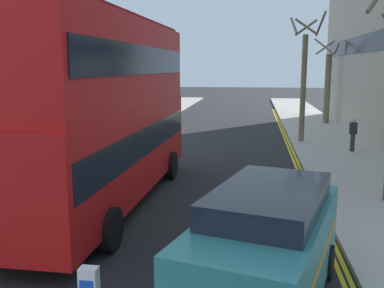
{
  "coord_description": "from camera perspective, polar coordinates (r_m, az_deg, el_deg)",
  "views": [
    {
      "loc": [
        2.42,
        -2.35,
        4.19
      ],
      "look_at": [
        0.5,
        11.0,
        1.8
      ],
      "focal_mm": 40.69,
      "sensor_mm": 36.0,
      "label": 1
    }
  ],
  "objects": [
    {
      "name": "kerb_line_outer",
      "position": [
        17.0,
        14.66,
        -4.54
      ],
      "size": [
        0.1,
        56.0,
        0.01
      ],
      "primitive_type": "cube",
      "color": "yellow",
      "rests_on": "ground"
    },
    {
      "name": "pedestrian_far",
      "position": [
        22.49,
        20.34,
        1.23
      ],
      "size": [
        0.34,
        0.22,
        1.62
      ],
      "color": "#2D2D38",
      "rests_on": "sidewalk_right"
    },
    {
      "name": "street_tree_near",
      "position": [
        33.22,
        17.33,
        7.26
      ],
      "size": [
        1.76,
        2.07,
        6.08
      ],
      "color": "#6B6047",
      "rests_on": "sidewalk_right"
    },
    {
      "name": "double_decker_bus_away",
      "position": [
        13.3,
        -11.17,
        4.85
      ],
      "size": [
        2.96,
        10.86,
        5.64
      ],
      "color": "red",
      "rests_on": "ground"
    },
    {
      "name": "kerb_line_inner",
      "position": [
        16.98,
        14.12,
        -4.54
      ],
      "size": [
        0.1,
        56.0,
        0.01
      ],
      "primitive_type": "cube",
      "color": "yellow",
      "rests_on": "ground"
    },
    {
      "name": "taxi_minivan",
      "position": [
        7.89,
        9.49,
        -13.41
      ],
      "size": [
        3.11,
        5.14,
        2.12
      ],
      "color": "teal",
      "rests_on": "ground"
    },
    {
      "name": "sidewalk_right",
      "position": [
        19.25,
        20.24,
        -2.94
      ],
      "size": [
        4.0,
        80.0,
        0.14
      ],
      "primitive_type": "cube",
      "color": "#ADA89E",
      "rests_on": "ground"
    },
    {
      "name": "sidewalk_left",
      "position": [
        20.82,
        -17.38,
        -1.83
      ],
      "size": [
        4.0,
        80.0,
        0.14
      ],
      "primitive_type": "cube",
      "color": "#ADA89E",
      "rests_on": "ground"
    },
    {
      "name": "street_tree_far",
      "position": [
        24.59,
        14.45,
        8.18
      ],
      "size": [
        1.76,
        1.7,
        6.89
      ],
      "color": "#6B6047",
      "rests_on": "sidewalk_right"
    }
  ]
}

